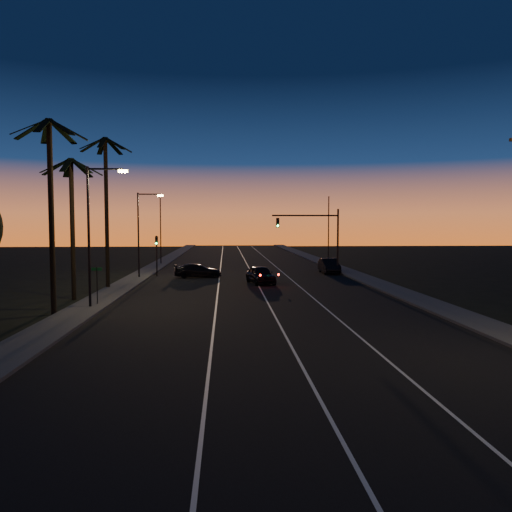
{
  "coord_description": "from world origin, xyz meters",
  "views": [
    {
      "loc": [
        -2.37,
        -12.09,
        5.38
      ],
      "look_at": [
        -0.46,
        19.09,
        3.39
      ],
      "focal_mm": 35.0,
      "sensor_mm": 36.0,
      "label": 1
    }
  ],
  "objects": [
    {
      "name": "lane_stripe_left",
      "position": [
        -3.0,
        30.0,
        0.02
      ],
      "size": [
        0.12,
        160.0,
        0.01
      ],
      "primitive_type": "cube",
      "color": "silver",
      "rests_on": "road"
    },
    {
      "name": "street_sign",
      "position": [
        -10.8,
        21.0,
        1.66
      ],
      "size": [
        0.7,
        0.06,
        2.6
      ],
      "color": "black",
      "rests_on": "ground"
    },
    {
      "name": "streetlight_left_far",
      "position": [
        -10.69,
        38.0,
        5.06
      ],
      "size": [
        2.55,
        0.26,
        8.5
      ],
      "color": "black",
      "rests_on": "ground"
    },
    {
      "name": "lane_stripe_mid",
      "position": [
        0.5,
        30.0,
        0.02
      ],
      "size": [
        0.12,
        160.0,
        0.01
      ],
      "primitive_type": "cube",
      "color": "silver",
      "rests_on": "road"
    },
    {
      "name": "sidewalk_left",
      "position": [
        -11.2,
        30.0,
        0.08
      ],
      "size": [
        2.4,
        170.0,
        0.16
      ],
      "primitive_type": "cube",
      "color": "#3C3C39",
      "rests_on": "ground"
    },
    {
      "name": "lead_car",
      "position": [
        0.79,
        32.8,
        0.82
      ],
      "size": [
        2.86,
        5.54,
        1.62
      ],
      "color": "black",
      "rests_on": "road"
    },
    {
      "name": "signal_mast",
      "position": [
        7.14,
        39.99,
        4.78
      ],
      "size": [
        7.1,
        0.41,
        7.0
      ],
      "color": "black",
      "rests_on": "ground"
    },
    {
      "name": "ground",
      "position": [
        0.0,
        0.0,
        0.0
      ],
      "size": [
        220.0,
        220.0,
        0.0
      ],
      "primitive_type": "plane",
      "color": "black",
      "rests_on": "ground"
    },
    {
      "name": "palm_near",
      "position": [
        -12.6,
        18.0,
        7.07
      ],
      "size": [
        4.25,
        4.16,
        11.53
      ],
      "color": "black",
      "rests_on": "ground"
    },
    {
      "name": "palm_mid",
      "position": [
        -13.2,
        24.0,
        6.25
      ],
      "size": [
        4.25,
        4.16,
        10.03
      ],
      "color": "black",
      "rests_on": "ground"
    },
    {
      "name": "signal_post",
      "position": [
        -9.5,
        39.98,
        2.89
      ],
      "size": [
        0.28,
        0.37,
        4.2
      ],
      "color": "black",
      "rests_on": "ground"
    },
    {
      "name": "right_car",
      "position": [
        9.0,
        41.91,
        0.81
      ],
      "size": [
        1.73,
        4.88,
        1.6
      ],
      "color": "black",
      "rests_on": "road"
    },
    {
      "name": "streetlight_left_near",
      "position": [
        -10.7,
        20.0,
        5.32
      ],
      "size": [
        2.55,
        0.26,
        9.0
      ],
      "color": "black",
      "rests_on": "ground"
    },
    {
      "name": "palm_far",
      "position": [
        -12.2,
        30.0,
        7.61
      ],
      "size": [
        4.25,
        4.16,
        12.53
      ],
      "color": "black",
      "rests_on": "ground"
    },
    {
      "name": "cross_car",
      "position": [
        -5.19,
        38.38,
        0.71
      ],
      "size": [
        4.95,
        2.37,
        1.39
      ],
      "color": "black",
      "rests_on": "road"
    },
    {
      "name": "road",
      "position": [
        0.0,
        30.0,
        0.01
      ],
      "size": [
        20.0,
        170.0,
        0.01
      ],
      "primitive_type": "cube",
      "color": "black",
      "rests_on": "ground"
    },
    {
      "name": "far_pole_left",
      "position": [
        -11.0,
        55.0,
        4.5
      ],
      "size": [
        0.14,
        0.14,
        9.0
      ],
      "primitive_type": "cylinder",
      "color": "black",
      "rests_on": "ground"
    },
    {
      "name": "sidewalk_right",
      "position": [
        11.2,
        30.0,
        0.08
      ],
      "size": [
        2.4,
        170.0,
        0.16
      ],
      "primitive_type": "cube",
      "color": "#3C3C39",
      "rests_on": "ground"
    },
    {
      "name": "lane_stripe_right",
      "position": [
        4.0,
        30.0,
        0.02
      ],
      "size": [
        0.12,
        160.0,
        0.01
      ],
      "primitive_type": "cube",
      "color": "silver",
      "rests_on": "road"
    },
    {
      "name": "far_pole_right",
      "position": [
        11.0,
        52.0,
        4.5
      ],
      "size": [
        0.14,
        0.14,
        9.0
      ],
      "primitive_type": "cylinder",
      "color": "black",
      "rests_on": "ground"
    }
  ]
}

